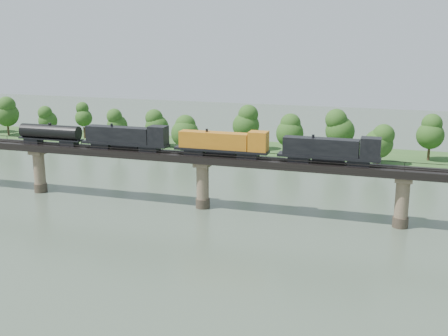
% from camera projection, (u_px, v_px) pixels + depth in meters
% --- Properties ---
extents(ground, '(400.00, 400.00, 0.00)m').
position_uv_depth(ground, '(141.00, 262.00, 91.10)').
color(ground, '#394839').
rests_on(ground, ground).
extents(far_bank, '(300.00, 24.00, 1.60)m').
position_uv_depth(far_bank, '(264.00, 152.00, 169.61)').
color(far_bank, '#26491D').
rests_on(far_bank, ground).
extents(bridge, '(236.00, 30.00, 11.50)m').
position_uv_depth(bridge, '(203.00, 183.00, 117.57)').
color(bridge, '#473A2D').
rests_on(bridge, ground).
extents(bridge_superstructure, '(220.00, 4.90, 0.75)m').
position_uv_depth(bridge_superstructure, '(202.00, 153.00, 116.05)').
color(bridge_superstructure, black).
rests_on(bridge_superstructure, bridge).
extents(far_treeline, '(289.06, 17.54, 13.60)m').
position_uv_depth(far_treeline, '(234.00, 126.00, 165.94)').
color(far_treeline, '#382619').
rests_on(far_treeline, far_bank).
extents(freight_train, '(79.78, 3.11, 5.49)m').
position_uv_depth(freight_train, '(189.00, 141.00, 116.35)').
color(freight_train, black).
rests_on(freight_train, bridge).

